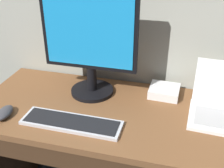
% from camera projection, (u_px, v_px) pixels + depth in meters
% --- Properties ---
extents(desk, '(1.51, 0.60, 0.76)m').
position_uv_depth(desk, '(129.00, 149.00, 1.42)').
color(desk, brown).
rests_on(desk, ground).
extents(external_monitor, '(0.47, 0.22, 0.54)m').
position_uv_depth(external_monitor, '(90.00, 43.00, 1.35)').
color(external_monitor, black).
rests_on(external_monitor, desk).
extents(wired_keyboard, '(0.45, 0.13, 0.02)m').
position_uv_depth(wired_keyboard, '(71.00, 123.00, 1.25)').
color(wired_keyboard, '#BCBCC1').
rests_on(wired_keyboard, desk).
extents(computer_mouse, '(0.08, 0.13, 0.03)m').
position_uv_depth(computer_mouse, '(5.00, 113.00, 1.30)').
color(computer_mouse, '#38383D').
rests_on(computer_mouse, desk).
extents(external_drive_box, '(0.16, 0.15, 0.04)m').
position_uv_depth(external_drive_box, '(164.00, 91.00, 1.46)').
color(external_drive_box, silver).
rests_on(external_drive_box, desk).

